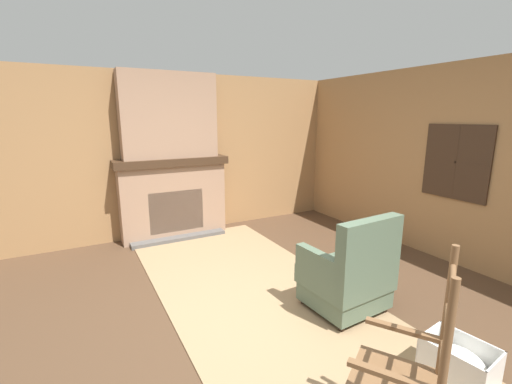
{
  "coord_description": "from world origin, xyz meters",
  "views": [
    {
      "loc": [
        2.36,
        -1.28,
        1.79
      ],
      "look_at": [
        -1.16,
        0.62,
        0.9
      ],
      "focal_mm": 24.0,
      "sensor_mm": 36.0,
      "label": 1
    }
  ],
  "objects_px": {
    "storage_case": "(208,151)",
    "firewood_stack": "(376,246)",
    "armchair": "(349,276)",
    "decorative_plate_on_mantel": "(171,149)",
    "oil_lamp_vase": "(143,152)",
    "laundry_basket": "(458,364)"
  },
  "relations": [
    {
      "from": "laundry_basket",
      "to": "oil_lamp_vase",
      "type": "bearing_deg",
      "value": -162.11
    },
    {
      "from": "decorative_plate_on_mantel",
      "to": "laundry_basket",
      "type": "bearing_deg",
      "value": 12.15
    },
    {
      "from": "firewood_stack",
      "to": "decorative_plate_on_mantel",
      "type": "height_order",
      "value": "decorative_plate_on_mantel"
    },
    {
      "from": "armchair",
      "to": "storage_case",
      "type": "height_order",
      "value": "storage_case"
    },
    {
      "from": "armchair",
      "to": "firewood_stack",
      "type": "relative_size",
      "value": 2.48
    },
    {
      "from": "storage_case",
      "to": "oil_lamp_vase",
      "type": "bearing_deg",
      "value": -90.01
    },
    {
      "from": "armchair",
      "to": "storage_case",
      "type": "bearing_deg",
      "value": 1.97
    },
    {
      "from": "firewood_stack",
      "to": "laundry_basket",
      "type": "xyz_separation_m",
      "value": [
        1.98,
        -1.39,
        0.1
      ]
    },
    {
      "from": "laundry_basket",
      "to": "storage_case",
      "type": "xyz_separation_m",
      "value": [
        -3.89,
        -0.28,
        1.11
      ]
    },
    {
      "from": "armchair",
      "to": "decorative_plate_on_mantel",
      "type": "bearing_deg",
      "value": 12.8
    },
    {
      "from": "firewood_stack",
      "to": "oil_lamp_vase",
      "type": "xyz_separation_m",
      "value": [
        -1.91,
        -2.64,
        1.24
      ]
    },
    {
      "from": "laundry_basket",
      "to": "armchair",
      "type": "bearing_deg",
      "value": -179.25
    },
    {
      "from": "storage_case",
      "to": "decorative_plate_on_mantel",
      "type": "distance_m",
      "value": 0.57
    },
    {
      "from": "laundry_basket",
      "to": "storage_case",
      "type": "distance_m",
      "value": 4.05
    },
    {
      "from": "firewood_stack",
      "to": "storage_case",
      "type": "relative_size",
      "value": 1.86
    },
    {
      "from": "armchair",
      "to": "storage_case",
      "type": "distance_m",
      "value": 3.0
    },
    {
      "from": "armchair",
      "to": "firewood_stack",
      "type": "distance_m",
      "value": 1.71
    },
    {
      "from": "armchair",
      "to": "decorative_plate_on_mantel",
      "type": "relative_size",
      "value": 3.64
    },
    {
      "from": "armchair",
      "to": "oil_lamp_vase",
      "type": "xyz_separation_m",
      "value": [
        -2.85,
        -1.24,
        0.95
      ]
    },
    {
      "from": "storage_case",
      "to": "firewood_stack",
      "type": "bearing_deg",
      "value": 41.03
    },
    {
      "from": "storage_case",
      "to": "decorative_plate_on_mantel",
      "type": "xyz_separation_m",
      "value": [
        -0.02,
        -0.57,
        0.06
      ]
    },
    {
      "from": "armchair",
      "to": "laundry_basket",
      "type": "bearing_deg",
      "value": 177.45
    }
  ]
}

